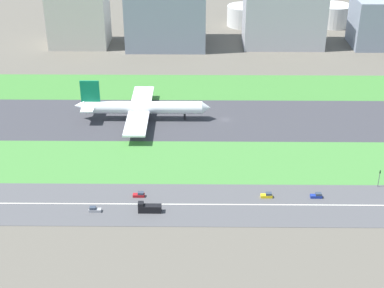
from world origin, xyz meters
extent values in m
plane|color=#5B564C|center=(0.00, 0.00, 0.00)|extent=(800.00, 800.00, 0.00)
cube|color=#38383D|center=(0.00, 0.00, 0.05)|extent=(280.00, 46.00, 0.10)
cube|color=#3D7A33|center=(0.00, 41.00, 0.05)|extent=(280.00, 36.00, 0.10)
cube|color=#427F38|center=(0.00, -41.00, 0.05)|extent=(280.00, 36.00, 0.10)
cube|color=#4C4C4F|center=(0.00, -73.00, 0.05)|extent=(280.00, 28.00, 0.10)
cube|color=silver|center=(0.00, -73.00, 0.11)|extent=(266.00, 0.50, 0.01)
cylinder|color=white|center=(-39.13, 0.00, 6.30)|extent=(56.00, 6.00, 6.00)
cone|color=white|center=(-9.13, 0.00, 6.30)|extent=(4.00, 5.70, 5.70)
cone|color=white|center=(-69.63, 0.00, 7.10)|extent=(5.00, 5.40, 5.40)
cube|color=#0C724C|center=(-64.13, 0.00, 14.30)|extent=(9.00, 0.80, 11.00)
cube|color=white|center=(-65.13, 0.00, 7.30)|extent=(6.00, 16.00, 0.60)
cube|color=white|center=(-41.13, 15.00, 5.10)|extent=(10.00, 26.00, 1.00)
cylinder|color=gray|center=(-40.13, 9.00, 2.90)|extent=(5.00, 3.20, 3.20)
cube|color=white|center=(-41.13, -15.00, 5.10)|extent=(10.00, 26.00, 1.00)
cylinder|color=gray|center=(-40.13, -9.00, 2.90)|extent=(5.00, 3.20, 3.20)
cylinder|color=black|center=(-19.53, 0.00, 1.70)|extent=(1.00, 1.00, 3.20)
cylinder|color=black|center=(-43.13, 3.50, 1.70)|extent=(1.00, 1.00, 3.20)
cylinder|color=black|center=(-43.13, -3.50, 1.70)|extent=(1.00, 1.00, 3.20)
cube|color=#B2191E|center=(-35.50, -68.00, 0.65)|extent=(4.40, 1.80, 1.10)
cube|color=#333D4C|center=(-34.70, -68.00, 1.65)|extent=(2.20, 1.66, 0.90)
cube|color=black|center=(-30.52, -78.00, 1.50)|extent=(8.40, 2.50, 2.80)
cube|color=black|center=(-33.72, -78.00, 3.50)|extent=(2.00, 2.30, 1.20)
cube|color=#99999E|center=(-50.41, -78.00, 0.65)|extent=(4.40, 1.80, 1.10)
cube|color=#333D4C|center=(-51.21, -78.00, 1.65)|extent=(2.20, 1.66, 0.90)
cube|color=yellow|center=(12.74, -68.00, 0.65)|extent=(4.40, 1.80, 1.10)
cube|color=#333D4C|center=(13.54, -68.00, 1.65)|extent=(2.20, 1.66, 0.90)
cube|color=navy|center=(31.44, -68.00, 0.65)|extent=(4.40, 1.80, 1.10)
cube|color=#333D4C|center=(32.24, -68.00, 1.65)|extent=(2.20, 1.66, 0.90)
cylinder|color=#4C4C51|center=(56.85, -60.00, 3.10)|extent=(0.24, 0.24, 6.00)
cube|color=black|center=(56.85, -60.00, 6.70)|extent=(0.36, 0.36, 1.20)
sphere|color=#19D826|center=(56.85, -60.20, 7.00)|extent=(0.24, 0.24, 0.24)
cube|color=beige|center=(-90.00, 114.00, 17.11)|extent=(36.98, 28.10, 34.23)
cube|color=gray|center=(-33.72, 114.00, 24.80)|extent=(50.40, 38.47, 49.59)
cube|color=#B2B2B7|center=(41.78, 114.00, 24.49)|extent=(51.08, 27.74, 48.98)
cylinder|color=silver|center=(19.98, 159.00, 7.12)|extent=(24.52, 24.52, 14.23)
cylinder|color=silver|center=(51.29, 159.00, 8.89)|extent=(22.41, 22.41, 17.77)
cylinder|color=silver|center=(84.15, 159.00, 7.55)|extent=(24.78, 24.78, 15.10)
camera|label=1|loc=(-13.58, -250.75, 119.75)|focal=53.92mm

